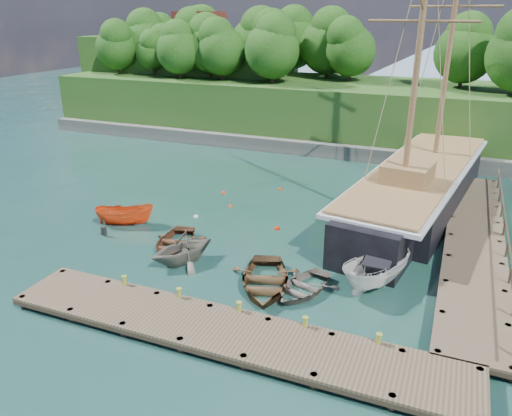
# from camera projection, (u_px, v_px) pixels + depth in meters

# --- Properties ---
(ground) EXTENTS (160.00, 160.00, 0.00)m
(ground) POSITION_uv_depth(u_px,v_px,m) (244.00, 264.00, 27.05)
(ground) COLOR #193D2D
(ground) RESTS_ON ground
(dock_near) EXTENTS (20.00, 3.20, 1.10)m
(dock_near) POSITION_uv_depth(u_px,v_px,m) (225.00, 332.00, 20.59)
(dock_near) COLOR #493C2A
(dock_near) RESTS_ON ground
(dock_east) EXTENTS (3.20, 24.00, 1.10)m
(dock_east) POSITION_uv_depth(u_px,v_px,m) (475.00, 240.00, 28.84)
(dock_east) COLOR #493C2A
(dock_east) RESTS_ON ground
(bollard_0) EXTENTS (0.26, 0.26, 0.45)m
(bollard_0) POSITION_uv_depth(u_px,v_px,m) (126.00, 295.00, 24.07)
(bollard_0) COLOR olive
(bollard_0) RESTS_ON ground
(bollard_1) EXTENTS (0.26, 0.26, 0.45)m
(bollard_1) POSITION_uv_depth(u_px,v_px,m) (180.00, 308.00, 23.01)
(bollard_1) COLOR olive
(bollard_1) RESTS_ON ground
(bollard_2) EXTENTS (0.26, 0.26, 0.45)m
(bollard_2) POSITION_uv_depth(u_px,v_px,m) (239.00, 322.00, 21.95)
(bollard_2) COLOR olive
(bollard_2) RESTS_ON ground
(bollard_3) EXTENTS (0.26, 0.26, 0.45)m
(bollard_3) POSITION_uv_depth(u_px,v_px,m) (305.00, 338.00, 20.89)
(bollard_3) COLOR olive
(bollard_3) RESTS_ON ground
(bollard_4) EXTENTS (0.26, 0.26, 0.45)m
(bollard_4) POSITION_uv_depth(u_px,v_px,m) (377.00, 356.00, 19.82)
(bollard_4) COLOR olive
(bollard_4) RESTS_ON ground
(rowboat_0) EXTENTS (3.97, 4.90, 0.90)m
(rowboat_0) POSITION_uv_depth(u_px,v_px,m) (175.00, 248.00, 28.87)
(rowboat_0) COLOR #57311E
(rowboat_0) RESTS_ON ground
(rowboat_1) EXTENTS (4.57, 4.77, 1.95)m
(rowboat_1) POSITION_uv_depth(u_px,v_px,m) (183.00, 262.00, 27.25)
(rowboat_1) COLOR #6A6659
(rowboat_1) RESTS_ON ground
(rowboat_2) EXTENTS (4.92, 5.81, 1.02)m
(rowboat_2) POSITION_uv_depth(u_px,v_px,m) (264.00, 287.00, 24.77)
(rowboat_2) COLOR #523922
(rowboat_2) RESTS_ON ground
(rowboat_3) EXTENTS (3.62, 4.39, 0.79)m
(rowboat_3) POSITION_uv_depth(u_px,v_px,m) (303.00, 292.00, 24.37)
(rowboat_3) COLOR #6D6158
(rowboat_3) RESTS_ON ground
(motorboat_orange) EXTENTS (4.01, 2.77, 1.45)m
(motorboat_orange) POSITION_uv_depth(u_px,v_px,m) (126.00, 224.00, 32.13)
(motorboat_orange) COLOR #D84B19
(motorboat_orange) RESTS_ON ground
(cabin_boat_white) EXTENTS (3.68, 5.32, 1.92)m
(cabin_boat_white) POSITION_uv_depth(u_px,v_px,m) (375.00, 286.00, 24.83)
(cabin_boat_white) COLOR beige
(cabin_boat_white) RESTS_ON ground
(schooner) EXTENTS (8.75, 29.79, 22.31)m
(schooner) POSITION_uv_depth(u_px,v_px,m) (418.00, 190.00, 34.53)
(schooner) COLOR black
(schooner) RESTS_ON ground
(mooring_buoy_0) EXTENTS (0.33, 0.33, 0.33)m
(mooring_buoy_0) POSITION_uv_depth(u_px,v_px,m) (196.00, 217.00, 33.20)
(mooring_buoy_0) COLOR silver
(mooring_buoy_0) RESTS_ON ground
(mooring_buoy_1) EXTENTS (0.29, 0.29, 0.29)m
(mooring_buoy_1) POSITION_uv_depth(u_px,v_px,m) (231.00, 207.00, 34.99)
(mooring_buoy_1) COLOR #D74311
(mooring_buoy_1) RESTS_ON ground
(mooring_buoy_2) EXTENTS (0.35, 0.35, 0.35)m
(mooring_buoy_2) POSITION_uv_depth(u_px,v_px,m) (277.00, 229.00, 31.37)
(mooring_buoy_2) COLOR red
(mooring_buoy_2) RESTS_ON ground
(mooring_buoy_3) EXTENTS (0.36, 0.36, 0.36)m
(mooring_buoy_3) POSITION_uv_depth(u_px,v_px,m) (347.00, 223.00, 32.28)
(mooring_buoy_3) COLOR silver
(mooring_buoy_3) RESTS_ON ground
(mooring_buoy_4) EXTENTS (0.32, 0.32, 0.32)m
(mooring_buoy_4) POSITION_uv_depth(u_px,v_px,m) (224.00, 193.00, 37.57)
(mooring_buoy_4) COLOR red
(mooring_buoy_4) RESTS_ON ground
(mooring_buoy_5) EXTENTS (0.29, 0.29, 0.29)m
(mooring_buoy_5) POSITION_uv_depth(u_px,v_px,m) (280.00, 190.00, 38.35)
(mooring_buoy_5) COLOR #CF3200
(mooring_buoy_5) RESTS_ON ground
(headland) EXTENTS (51.00, 19.31, 12.90)m
(headland) POSITION_uv_depth(u_px,v_px,m) (251.00, 80.00, 56.56)
(headland) COLOR #474744
(headland) RESTS_ON ground
(distant_ridge) EXTENTS (117.00, 40.00, 10.00)m
(distant_ridge) POSITION_uv_depth(u_px,v_px,m) (433.00, 65.00, 84.15)
(distant_ridge) COLOR #728CA5
(distant_ridge) RESTS_ON ground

